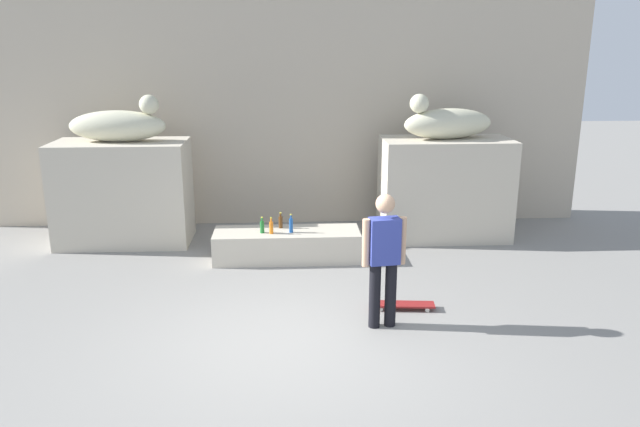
{
  "coord_description": "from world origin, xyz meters",
  "views": [
    {
      "loc": [
        0.01,
        -6.52,
        3.37
      ],
      "look_at": [
        0.46,
        1.56,
        1.1
      ],
      "focal_mm": 34.39,
      "sensor_mm": 36.0,
      "label": 1
    }
  ],
  "objects_px": {
    "bottle_brown": "(281,222)",
    "bottle_blue": "(291,225)",
    "statue_reclining_left": "(119,125)",
    "skater": "(384,255)",
    "skateboard": "(404,305)",
    "bottle_green": "(262,226)",
    "bottle_orange": "(271,227)",
    "statue_reclining_right": "(446,122)"
  },
  "relations": [
    {
      "from": "bottle_brown",
      "to": "bottle_orange",
      "type": "bearing_deg",
      "value": -115.8
    },
    {
      "from": "statue_reclining_right",
      "to": "bottle_brown",
      "type": "bearing_deg",
      "value": 4.94
    },
    {
      "from": "skater",
      "to": "bottle_orange",
      "type": "bearing_deg",
      "value": 112.74
    },
    {
      "from": "bottle_brown",
      "to": "statue_reclining_right",
      "type": "bearing_deg",
      "value": 16.73
    },
    {
      "from": "skater",
      "to": "skateboard",
      "type": "relative_size",
      "value": 2.05
    },
    {
      "from": "skateboard",
      "to": "bottle_green",
      "type": "xyz_separation_m",
      "value": [
        -1.9,
        1.94,
        0.51
      ]
    },
    {
      "from": "bottle_brown",
      "to": "bottle_blue",
      "type": "height_order",
      "value": "bottle_blue"
    },
    {
      "from": "skateboard",
      "to": "bottle_brown",
      "type": "xyz_separation_m",
      "value": [
        -1.61,
        2.19,
        0.51
      ]
    },
    {
      "from": "bottle_green",
      "to": "bottle_orange",
      "type": "height_order",
      "value": "bottle_orange"
    },
    {
      "from": "bottle_orange",
      "to": "statue_reclining_left",
      "type": "bearing_deg",
      "value": 155.2
    },
    {
      "from": "skater",
      "to": "bottle_blue",
      "type": "distance_m",
      "value": 2.66
    },
    {
      "from": "bottle_green",
      "to": "skater",
      "type": "bearing_deg",
      "value": -57.42
    },
    {
      "from": "bottle_green",
      "to": "statue_reclining_left",
      "type": "bearing_deg",
      "value": 154.82
    },
    {
      "from": "skater",
      "to": "bottle_blue",
      "type": "xyz_separation_m",
      "value": [
        -1.09,
        2.41,
        -0.33
      ]
    },
    {
      "from": "bottle_orange",
      "to": "bottle_brown",
      "type": "bearing_deg",
      "value": 64.2
    },
    {
      "from": "bottle_green",
      "to": "bottle_brown",
      "type": "relative_size",
      "value": 1.0
    },
    {
      "from": "statue_reclining_left",
      "to": "bottle_brown",
      "type": "xyz_separation_m",
      "value": [
        2.65,
        -0.86,
        -1.47
      ]
    },
    {
      "from": "bottle_blue",
      "to": "skater",
      "type": "bearing_deg",
      "value": -65.72
    },
    {
      "from": "bottle_orange",
      "to": "bottle_blue",
      "type": "distance_m",
      "value": 0.31
    },
    {
      "from": "statue_reclining_right",
      "to": "bottle_green",
      "type": "distance_m",
      "value": 3.64
    },
    {
      "from": "statue_reclining_right",
      "to": "skateboard",
      "type": "height_order",
      "value": "statue_reclining_right"
    },
    {
      "from": "statue_reclining_left",
      "to": "bottle_blue",
      "type": "xyz_separation_m",
      "value": [
        2.82,
        -1.12,
        -1.45
      ]
    },
    {
      "from": "bottle_brown",
      "to": "skateboard",
      "type": "bearing_deg",
      "value": -53.71
    },
    {
      "from": "bottle_green",
      "to": "bottle_brown",
      "type": "height_order",
      "value": "same"
    },
    {
      "from": "skateboard",
      "to": "skater",
      "type": "bearing_deg",
      "value": -122.07
    },
    {
      "from": "bottle_brown",
      "to": "bottle_orange",
      "type": "relative_size",
      "value": 0.98
    },
    {
      "from": "skateboard",
      "to": "bottle_orange",
      "type": "xyz_separation_m",
      "value": [
        -1.76,
        1.9,
        0.51
      ]
    },
    {
      "from": "skateboard",
      "to": "bottle_blue",
      "type": "bearing_deg",
      "value": 132.17
    },
    {
      "from": "bottle_brown",
      "to": "bottle_blue",
      "type": "xyz_separation_m",
      "value": [
        0.17,
        -0.25,
        0.02
      ]
    },
    {
      "from": "bottle_green",
      "to": "bottle_brown",
      "type": "xyz_separation_m",
      "value": [
        0.29,
        0.25,
        -0.0
      ]
    },
    {
      "from": "bottle_brown",
      "to": "bottle_orange",
      "type": "height_order",
      "value": "bottle_orange"
    },
    {
      "from": "bottle_green",
      "to": "bottle_brown",
      "type": "distance_m",
      "value": 0.38
    },
    {
      "from": "statue_reclining_left",
      "to": "bottle_brown",
      "type": "height_order",
      "value": "statue_reclining_left"
    },
    {
      "from": "skater",
      "to": "bottle_green",
      "type": "xyz_separation_m",
      "value": [
        -1.54,
        2.41,
        -0.35
      ]
    },
    {
      "from": "statue_reclining_left",
      "to": "bottle_blue",
      "type": "relative_size",
      "value": 5.46
    },
    {
      "from": "statue_reclining_right",
      "to": "skateboard",
      "type": "bearing_deg",
      "value": 56.14
    },
    {
      "from": "statue_reclining_right",
      "to": "bottle_green",
      "type": "bearing_deg",
      "value": 7.64
    },
    {
      "from": "skateboard",
      "to": "bottle_orange",
      "type": "relative_size",
      "value": 3.1
    },
    {
      "from": "bottle_green",
      "to": "bottle_orange",
      "type": "relative_size",
      "value": 0.98
    },
    {
      "from": "skater",
      "to": "bottle_blue",
      "type": "height_order",
      "value": "skater"
    },
    {
      "from": "statue_reclining_right",
      "to": "bottle_orange",
      "type": "relative_size",
      "value": 6.38
    },
    {
      "from": "statue_reclining_left",
      "to": "bottle_orange",
      "type": "relative_size",
      "value": 6.16
    }
  ]
}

